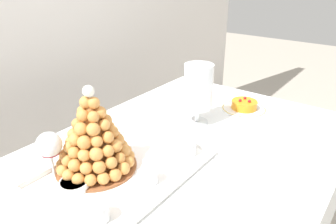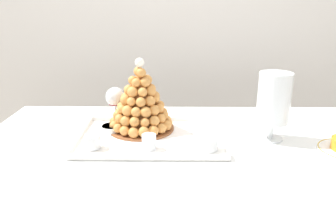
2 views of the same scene
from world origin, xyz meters
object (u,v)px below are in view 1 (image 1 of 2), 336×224
Objects in this scene: dessert_cup_centre at (187,148)px; fruit_tart_plate at (244,106)px; serving_tray at (125,171)px; croquembouche at (94,138)px; dessert_cup_left at (99,212)px; creme_brulee_ramekin at (74,184)px; wine_glass at (49,146)px; dessert_cup_mid_left at (150,176)px; macaron_goblet at (198,88)px.

dessert_cup_centre reaches higher than fruit_tart_plate.
serving_tray is 0.15m from croquembouche.
croquembouche is at bearing 50.10° from dessert_cup_left.
dessert_cup_centre is at bearing -0.77° from dessert_cup_left.
croquembouche is 1.40× the size of fruit_tart_plate.
creme_brulee_ramekin is 0.14m from wine_glass.
wine_glass is (-0.86, 0.25, 0.10)m from fruit_tart_plate.
creme_brulee_ramekin is 0.87m from fruit_tart_plate.
dessert_cup_mid_left reaches higher than dessert_cup_left.
wine_glass reaches higher than dessert_cup_mid_left.
serving_tray is 6.16× the size of creme_brulee_ramekin.
croquembouche is at bearing 103.00° from dessert_cup_mid_left.
croquembouche is 3.23× the size of creme_brulee_ramekin.
wine_glass reaches higher than dessert_cup_centre.
fruit_tart_plate reaches higher than creme_brulee_ramekin.
croquembouche reaches higher than dessert_cup_centre.
dessert_cup_mid_left is 0.26× the size of fruit_tart_plate.
creme_brulee_ramekin is at bearing -165.44° from croquembouche.
fruit_tart_plate is (0.70, 0.01, -0.02)m from dessert_cup_mid_left.
dessert_cup_centre is at bearing -37.04° from croquembouche.
macaron_goblet is 1.58× the size of wine_glass.
dessert_cup_mid_left is 0.61× the size of creme_brulee_ramekin.
serving_tray is 0.23m from dessert_cup_left.
croquembouche is at bearing 14.56° from creme_brulee_ramekin.
wine_glass reaches higher than dessert_cup_left.
dessert_cup_left is 0.67m from macaron_goblet.
wine_glass is (-0.16, 0.15, 0.11)m from serving_tray.
serving_tray is 1.90× the size of croquembouche.
croquembouche is 0.77m from fruit_tart_plate.
serving_tray is 10.18× the size of dessert_cup_mid_left.
dessert_cup_mid_left is 0.32m from wine_glass.
dessert_cup_mid_left is (0.04, -0.19, -0.09)m from croquembouche.
serving_tray is 2.14× the size of macaron_goblet.
wine_glass is at bearing 89.75° from creme_brulee_ramekin.
dessert_cup_mid_left reaches higher than fruit_tart_plate.
dessert_cup_centre is (0.21, 0.00, -0.00)m from dessert_cup_mid_left.
dessert_cup_mid_left is at bearing -179.81° from dessert_cup_centre.
croquembouche is 4.55× the size of dessert_cup_centre.
dessert_cup_left is at bearing -99.27° from wine_glass.
croquembouche is (-0.04, 0.08, 0.11)m from serving_tray.
dessert_cup_centre is 0.40m from creme_brulee_ramekin.
fruit_tart_plate is (0.24, -0.11, -0.14)m from macaron_goblet.
wine_glass is at bearing 120.82° from dessert_cup_mid_left.
croquembouche is 0.13m from wine_glass.
croquembouche is 0.15m from creme_brulee_ramekin.
creme_brulee_ramekin is 0.55× the size of wine_glass.
dessert_cup_mid_left is (-0.00, -0.11, 0.03)m from serving_tray.
dessert_cup_mid_left is at bearing -179.29° from fruit_tart_plate.
croquembouche is 1.77× the size of wine_glass.
serving_tray is 0.23m from dessert_cup_centre.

